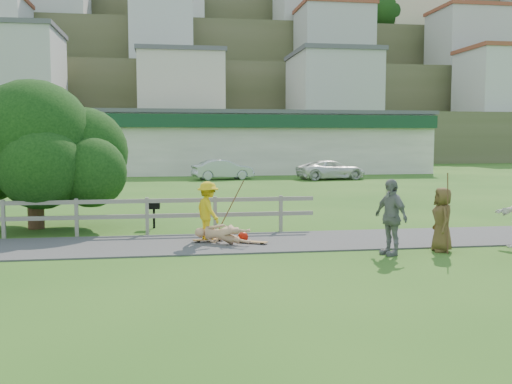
{
  "coord_description": "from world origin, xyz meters",
  "views": [
    {
      "loc": [
        -1.38,
        -13.57,
        2.8
      ],
      "look_at": [
        1.03,
        2.0,
        1.34
      ],
      "focal_mm": 40.0,
      "sensor_mm": 36.0,
      "label": 1
    }
  ],
  "objects_px": {
    "skater_fallen": "(222,234)",
    "tree": "(35,171)",
    "car_silver": "(223,170)",
    "skater_rider": "(208,214)",
    "car_white": "(331,170)",
    "spectator_b": "(391,217)",
    "spectator_c": "(442,220)",
    "bbq": "(154,215)"
  },
  "relations": [
    {
      "from": "skater_fallen",
      "to": "tree",
      "type": "distance_m",
      "value": 6.83
    },
    {
      "from": "skater_fallen",
      "to": "car_silver",
      "type": "distance_m",
      "value": 24.91
    },
    {
      "from": "skater_rider",
      "to": "tree",
      "type": "distance_m",
      "value": 6.25
    },
    {
      "from": "skater_rider",
      "to": "car_white",
      "type": "distance_m",
      "value": 25.51
    },
    {
      "from": "car_silver",
      "to": "tree",
      "type": "bearing_deg",
      "value": 147.51
    },
    {
      "from": "spectator_b",
      "to": "spectator_c",
      "type": "distance_m",
      "value": 1.46
    },
    {
      "from": "spectator_c",
      "to": "bbq",
      "type": "bearing_deg",
      "value": -113.73
    },
    {
      "from": "skater_rider",
      "to": "bbq",
      "type": "height_order",
      "value": "skater_rider"
    },
    {
      "from": "skater_rider",
      "to": "car_silver",
      "type": "distance_m",
      "value": 24.57
    },
    {
      "from": "skater_fallen",
      "to": "bbq",
      "type": "xyz_separation_m",
      "value": [
        -1.85,
        3.23,
        0.12
      ]
    },
    {
      "from": "skater_fallen",
      "to": "car_white",
      "type": "relative_size",
      "value": 0.33
    },
    {
      "from": "bbq",
      "to": "skater_rider",
      "type": "bearing_deg",
      "value": -59.02
    },
    {
      "from": "spectator_c",
      "to": "car_silver",
      "type": "distance_m",
      "value": 26.63
    },
    {
      "from": "skater_fallen",
      "to": "car_white",
      "type": "xyz_separation_m",
      "value": [
        9.93,
        23.72,
        0.38
      ]
    },
    {
      "from": "tree",
      "to": "spectator_b",
      "type": "bearing_deg",
      "value": -30.74
    },
    {
      "from": "skater_rider",
      "to": "car_silver",
      "type": "xyz_separation_m",
      "value": [
        2.74,
        24.42,
        -0.09
      ]
    },
    {
      "from": "car_white",
      "to": "bbq",
      "type": "height_order",
      "value": "car_white"
    },
    {
      "from": "skater_rider",
      "to": "skater_fallen",
      "type": "relative_size",
      "value": 1.0
    },
    {
      "from": "spectator_c",
      "to": "car_white",
      "type": "distance_m",
      "value": 25.81
    },
    {
      "from": "skater_rider",
      "to": "spectator_c",
      "type": "relative_size",
      "value": 0.98
    },
    {
      "from": "tree",
      "to": "bbq",
      "type": "relative_size",
      "value": 7.35
    },
    {
      "from": "skater_rider",
      "to": "skater_fallen",
      "type": "distance_m",
      "value": 0.71
    },
    {
      "from": "skater_fallen",
      "to": "spectator_b",
      "type": "height_order",
      "value": "spectator_b"
    },
    {
      "from": "tree",
      "to": "bbq",
      "type": "height_order",
      "value": "tree"
    },
    {
      "from": "skater_rider",
      "to": "bbq",
      "type": "distance_m",
      "value": 3.25
    },
    {
      "from": "car_white",
      "to": "bbq",
      "type": "xyz_separation_m",
      "value": [
        -11.79,
        -20.49,
        -0.26
      ]
    },
    {
      "from": "car_white",
      "to": "skater_fallen",
      "type": "bearing_deg",
      "value": 148.53
    },
    {
      "from": "spectator_c",
      "to": "bbq",
      "type": "relative_size",
      "value": 1.98
    },
    {
      "from": "car_silver",
      "to": "car_white",
      "type": "bearing_deg",
      "value": -109.97
    },
    {
      "from": "spectator_b",
      "to": "spectator_c",
      "type": "height_order",
      "value": "spectator_b"
    },
    {
      "from": "skater_rider",
      "to": "tree",
      "type": "relative_size",
      "value": 0.26
    },
    {
      "from": "bbq",
      "to": "car_white",
      "type": "bearing_deg",
      "value": 63.21
    },
    {
      "from": "spectator_c",
      "to": "car_silver",
      "type": "height_order",
      "value": "spectator_c"
    },
    {
      "from": "skater_fallen",
      "to": "bbq",
      "type": "distance_m",
      "value": 3.72
    },
    {
      "from": "skater_rider",
      "to": "bbq",
      "type": "bearing_deg",
      "value": 6.0
    },
    {
      "from": "spectator_b",
      "to": "tree",
      "type": "relative_size",
      "value": 0.31
    },
    {
      "from": "skater_rider",
      "to": "skater_fallen",
      "type": "height_order",
      "value": "skater_rider"
    },
    {
      "from": "tree",
      "to": "car_silver",
      "type": "bearing_deg",
      "value": 69.42
    },
    {
      "from": "skater_rider",
      "to": "spectator_b",
      "type": "height_order",
      "value": "spectator_b"
    },
    {
      "from": "car_silver",
      "to": "spectator_b",
      "type": "bearing_deg",
      "value": 171.36
    },
    {
      "from": "spectator_b",
      "to": "bbq",
      "type": "relative_size",
      "value": 2.28
    },
    {
      "from": "spectator_c",
      "to": "car_silver",
      "type": "bearing_deg",
      "value": -163.09
    }
  ]
}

